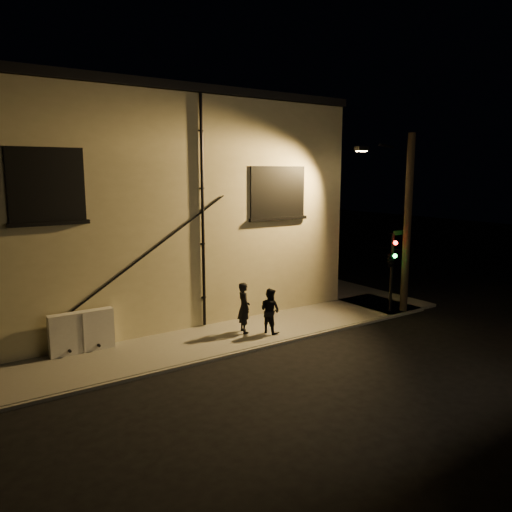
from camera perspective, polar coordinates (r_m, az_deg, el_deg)
ground at (r=17.50m, az=4.05°, el=-9.71°), size 90.00×90.00×0.00m
sidewalk at (r=21.56m, az=-0.65°, el=-5.79°), size 21.00×16.00×0.12m
building at (r=23.15m, az=-15.94°, el=5.82°), size 16.20×12.23×8.80m
utility_cabinet at (r=16.88m, az=-19.29°, el=-8.18°), size 2.00×0.34×1.32m
pedestrian_a at (r=17.77m, az=-1.39°, el=-5.91°), size 0.57×0.74×1.81m
pedestrian_b at (r=17.77m, az=1.61°, el=-6.26°), size 0.78×0.91×1.61m
traffic_signal at (r=20.73m, az=15.19°, el=-0.28°), size 1.21×1.94×3.31m
streetlamp_pole at (r=20.93m, az=16.65°, el=3.94°), size 2.03×1.39×7.29m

